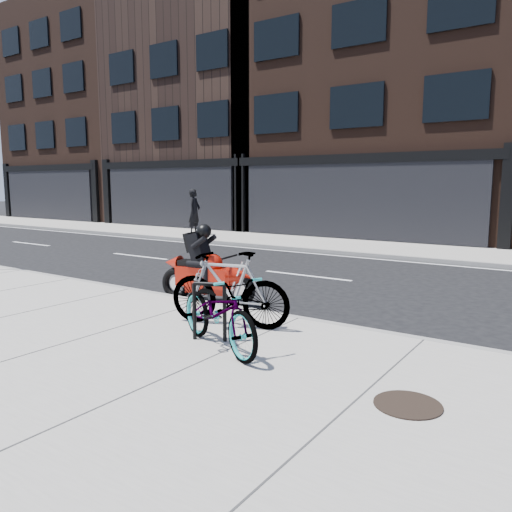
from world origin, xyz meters
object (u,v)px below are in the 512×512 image
Objects in this scene: motorcycle at (211,271)px; bike_rack at (209,306)px; bicycle_front at (219,311)px; pedestrian at (194,212)px; manhole_cover at (408,405)px; bicycle_rear at (229,289)px.

bike_rack is at bearing -59.87° from motorcycle.
pedestrian is at bearing 65.75° from bicycle_front.
manhole_cover is at bearing -146.44° from pedestrian.
pedestrian is 2.95× the size of manhole_cover.
bicycle_rear is at bearing 105.91° from bike_rack.
bike_rack is 0.40× the size of motorcycle.
manhole_cover is (2.59, -0.31, -0.49)m from bicycle_front.
pedestrian reaches higher than bicycle_front.
motorcycle is at bearing 64.77° from bicycle_front.
pedestrian is at bearing 131.96° from bike_rack.
bike_rack is at bearing -152.54° from pedestrian.
bike_rack is 2.71m from motorcycle.
bicycle_front is at bearing 16.06° from bicycle_rear.
manhole_cover is (4.62, -2.61, -0.49)m from motorcycle.
bicycle_rear is 2.92× the size of manhole_cover.
motorcycle is 5.33m from manhole_cover.
bicycle_front reaches higher than manhole_cover.
bicycle_rear is at bearing -151.23° from pedestrian.
bike_rack reaches higher than manhole_cover.
bicycle_rear is 14.10m from pedestrian.
bicycle_rear is at bearing -51.76° from motorcycle.
pedestrian is at bearing -150.66° from bicycle_rear.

